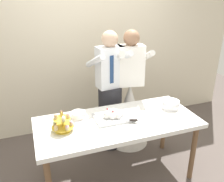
% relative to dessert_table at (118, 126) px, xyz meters
% --- Properties ---
extents(ground_plane, '(8.00, 8.00, 0.00)m').
position_rel_dessert_table_xyz_m(ground_plane, '(0.00, 0.00, -0.70)').
color(ground_plane, '#564C47').
extents(rear_wall, '(5.20, 0.10, 2.90)m').
position_rel_dessert_table_xyz_m(rear_wall, '(0.00, 1.40, 0.75)').
color(rear_wall, beige).
rests_on(rear_wall, ground_plane).
extents(dessert_table, '(1.80, 0.80, 0.78)m').
position_rel_dessert_table_xyz_m(dessert_table, '(0.00, 0.00, 0.00)').
color(dessert_table, white).
rests_on(dessert_table, ground_plane).
extents(cupcake_stand, '(0.23, 0.23, 0.21)m').
position_rel_dessert_table_xyz_m(cupcake_stand, '(-0.60, 0.00, 0.16)').
color(cupcake_stand, gold).
rests_on(cupcake_stand, dessert_table).
extents(main_cake_tray, '(0.43, 0.35, 0.12)m').
position_rel_dessert_table_xyz_m(main_cake_tray, '(-0.03, 0.06, 0.12)').
color(main_cake_tray, silver).
rests_on(main_cake_tray, dessert_table).
extents(plate_stack, '(0.21, 0.21, 0.10)m').
position_rel_dessert_table_xyz_m(plate_stack, '(0.72, 0.07, 0.12)').
color(plate_stack, white).
rests_on(plate_stack, dessert_table).
extents(round_cake, '(0.24, 0.24, 0.08)m').
position_rel_dessert_table_xyz_m(round_cake, '(-0.40, 0.20, 0.11)').
color(round_cake, white).
rests_on(round_cake, dessert_table).
extents(person_groom, '(0.51, 0.54, 1.66)m').
position_rel_dessert_table_xyz_m(person_groom, '(0.14, 0.65, 0.05)').
color(person_groom, '#232328').
rests_on(person_groom, ground_plane).
extents(person_bride, '(0.56, 0.56, 1.66)m').
position_rel_dessert_table_xyz_m(person_bride, '(0.42, 0.63, -0.12)').
color(person_bride, white).
rests_on(person_bride, ground_plane).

